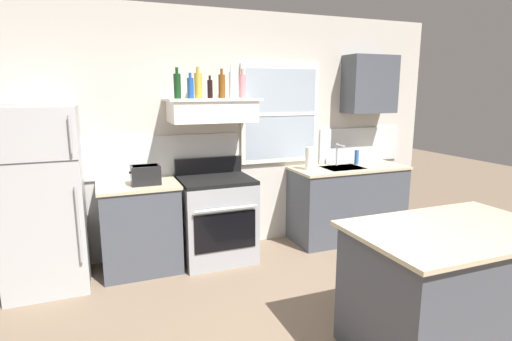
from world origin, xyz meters
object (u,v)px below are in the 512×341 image
at_px(bottle_champagne_gold_foil, 198,85).
at_px(paper_towel_roll, 310,158).
at_px(stove_range, 217,218).
at_px(refrigerator, 43,199).
at_px(toaster, 146,175).
at_px(bottle_clear_tall, 232,84).
at_px(bottle_rose_pink, 242,86).
at_px(bottle_blue_liqueur, 190,88).
at_px(bottle_amber_wine, 222,86).
at_px(bottle_balsamic_dark, 210,89).
at_px(kitchen_island, 449,290).
at_px(dish_soap_bottle, 357,157).
at_px(bottle_dark_green_wine, 177,86).

bearing_deg(bottle_champagne_gold_foil, paper_towel_roll, -5.17).
distance_m(stove_range, paper_towel_roll, 1.29).
distance_m(refrigerator, toaster, 0.94).
distance_m(bottle_clear_tall, bottle_rose_pink, 0.12).
height_order(bottle_blue_liqueur, bottle_amber_wine, bottle_amber_wine).
bearing_deg(bottle_balsamic_dark, bottle_champagne_gold_foil, -178.57).
xyz_separation_m(bottle_balsamic_dark, bottle_clear_tall, (0.23, -0.03, 0.05)).
height_order(stove_range, bottle_rose_pink, bottle_rose_pink).
distance_m(stove_range, kitchen_island, 2.39).
relative_size(dish_soap_bottle, kitchen_island, 0.13).
relative_size(bottle_balsamic_dark, kitchen_island, 0.17).
bearing_deg(paper_towel_roll, bottle_champagne_gold_foil, 174.83).
bearing_deg(bottle_clear_tall, toaster, -171.06).
height_order(toaster, bottle_blue_liqueur, bottle_blue_liqueur).
xyz_separation_m(refrigerator, bottle_clear_tall, (1.88, 0.15, 1.04)).
bearing_deg(stove_range, toaster, -177.91).
height_order(stove_range, kitchen_island, stove_range).
bearing_deg(dish_soap_bottle, bottle_rose_pink, -179.31).
bearing_deg(dish_soap_bottle, bottle_champagne_gold_foil, 179.54).
relative_size(toaster, bottle_blue_liqueur, 1.16).
distance_m(refrigerator, bottle_champagne_gold_foil, 1.85).
relative_size(bottle_rose_pink, kitchen_island, 0.22).
distance_m(bottle_champagne_gold_foil, bottle_clear_tall, 0.36).
height_order(bottle_dark_green_wine, bottle_rose_pink, bottle_rose_pink).
height_order(bottle_dark_green_wine, paper_towel_roll, bottle_dark_green_wine).
height_order(refrigerator, bottle_rose_pink, bottle_rose_pink).
height_order(bottle_blue_liqueur, kitchen_island, bottle_blue_liqueur).
distance_m(bottle_balsamic_dark, bottle_rose_pink, 0.35).
xyz_separation_m(stove_range, dish_soap_bottle, (1.88, 0.14, 0.54)).
bearing_deg(dish_soap_bottle, bottle_amber_wine, 179.88).
bearing_deg(bottle_amber_wine, refrigerator, -174.73).
bearing_deg(kitchen_island, bottle_rose_pink, 107.65).
xyz_separation_m(bottle_clear_tall, bottle_rose_pink, (0.12, -0.01, -0.01)).
height_order(stove_range, bottle_balsamic_dark, bottle_balsamic_dark).
relative_size(bottle_clear_tall, dish_soap_bottle, 1.90).
bearing_deg(bottle_rose_pink, bottle_dark_green_wine, -175.76).
relative_size(toaster, bottle_rose_pink, 0.96).
bearing_deg(bottle_champagne_gold_foil, bottle_amber_wine, -2.79).
bearing_deg(bottle_amber_wine, bottle_rose_pink, -5.60).
bearing_deg(stove_range, bottle_blue_liqueur, 166.42).
distance_m(bottle_dark_green_wine, bottle_clear_tall, 0.60).
distance_m(bottle_champagne_gold_foil, bottle_balsamic_dark, 0.13).
relative_size(stove_range, bottle_blue_liqueur, 4.25).
height_order(bottle_balsamic_dark, kitchen_island, bottle_balsamic_dark).
xyz_separation_m(bottle_champagne_gold_foil, bottle_balsamic_dark, (0.13, 0.00, -0.04)).
relative_size(bottle_champagne_gold_foil, bottle_amber_wine, 1.04).
distance_m(bottle_blue_liqueur, bottle_amber_wine, 0.37).
bearing_deg(bottle_dark_green_wine, bottle_rose_pink, 4.24).
relative_size(stove_range, bottle_clear_tall, 3.18).
relative_size(toaster, bottle_clear_tall, 0.87).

